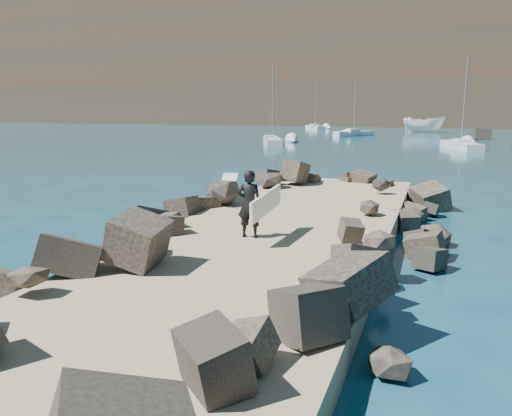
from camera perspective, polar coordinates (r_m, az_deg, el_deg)
The scene contains 12 objects.
ground at distance 13.33m, azimuth 1.48°, elevation -5.53°, with size 800.00×800.00×0.00m, color #0F384C.
jetty at distance 11.45m, azimuth -1.73°, elevation -6.83°, with size 6.00×26.00×0.60m, color #8C7759.
riprap_left at distance 13.11m, azimuth -12.79°, elevation -3.83°, with size 2.60×22.00×1.00m, color black.
riprap_right at distance 11.18m, azimuth 13.29°, elevation -6.52°, with size 2.60×22.00×1.00m, color black.
headland at distance 172.62m, azimuth 22.75°, elevation 14.59°, with size 360.00×140.00×32.00m, color #2D4919.
surfboard_resting at distance 18.20m, azimuth -3.24°, elevation 2.40°, with size 0.55×2.21×0.07m, color silver.
boat_imported at distance 84.64m, azimuth 18.59°, elevation 9.06°, with size 2.45×6.53×2.52m, color white.
surfer_with_board at distance 12.68m, azimuth -0.48°, elevation 0.48°, with size 0.83×2.16×1.74m.
sailboat_c at distance 51.78m, azimuth 22.38°, elevation 6.65°, with size 3.76×7.33×8.67m.
sailboat_b at distance 71.32m, azimuth 11.11°, elevation 8.37°, with size 5.12×5.74×7.70m.
sailboat_a at distance 54.09m, azimuth 1.86°, elevation 7.67°, with size 4.18×7.24×8.64m.
sailboat_e at distance 91.63m, azimuth 6.76°, elevation 9.13°, with size 4.89×6.55×8.23m.
Camera 1 is at (4.05, -12.09, 3.89)m, focal length 35.00 mm.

